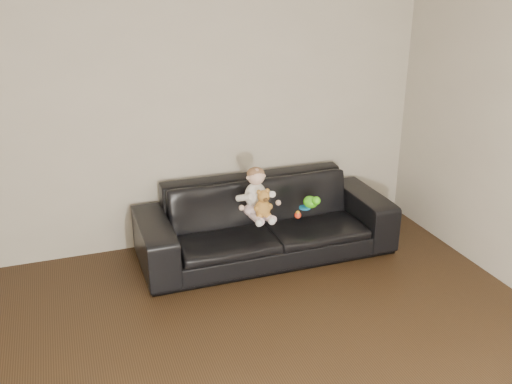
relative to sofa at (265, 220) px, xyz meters
name	(u,v)px	position (x,y,z in m)	size (l,w,h in m)	color
wall_back	(155,107)	(-0.83, 0.50, 0.97)	(5.00, 5.00, 0.00)	#B5AB98
sofa	(265,220)	(0.00, 0.00, 0.00)	(2.24, 0.88, 0.65)	black
baby	(256,195)	(-0.13, -0.12, 0.30)	(0.32, 0.39, 0.44)	#F8D1D7
teddy_bear	(263,204)	(-0.12, -0.25, 0.27)	(0.14, 0.15, 0.25)	#B27A33
toy_green	(310,202)	(0.39, -0.10, 0.16)	(0.13, 0.15, 0.10)	#51E81B
toy_rattle	(298,215)	(0.19, -0.28, 0.13)	(0.06, 0.06, 0.06)	red
toy_blue_disc	(305,208)	(0.33, -0.10, 0.11)	(0.10, 0.10, 0.01)	#1773BB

